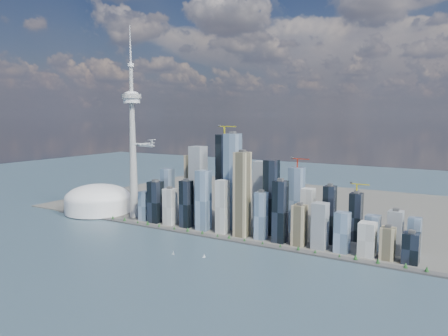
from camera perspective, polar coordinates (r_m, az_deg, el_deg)
The scene contains 10 objects.
ground at distance 913.41m, azimuth -10.86°, elevation -12.49°, with size 4000.00×4000.00×0.00m, color #2F4752.
seawall at distance 1102.15m, azimuth -2.07°, elevation -8.85°, with size 1100.00×22.00×4.00m, color #383838.
land at distance 1488.95m, azimuth 7.45°, elevation -4.76°, with size 1400.00×900.00×3.00m, color #4C4C47.
shoreline_trees at distance 1100.33m, azimuth -2.07°, elevation -8.51°, with size 960.53×7.20×8.80m.
skyscraper_cluster at distance 1126.16m, azimuth 2.89°, elevation -4.19°, with size 736.00×142.00×271.78m.
needle_tower at distance 1295.01m, azimuth -11.86°, elevation 3.87°, with size 56.00×56.00×550.50m.
dome_stadium at distance 1410.16m, azimuth -16.12°, elevation -4.06°, with size 200.00×200.00×86.00m.
airplane at distance 1079.57m, azimuth -10.37°, elevation 3.00°, with size 74.87×66.49×18.28m.
sailboat_west at distance 973.54m, azimuth -6.64°, elevation -10.99°, with size 6.69×2.70×9.23m.
sailboat_east at distance 947.75m, azimuth -2.62°, elevation -11.46°, with size 6.35×3.55×8.95m.
Camera 1 is at (579.49, -638.25, 301.90)m, focal length 35.00 mm.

